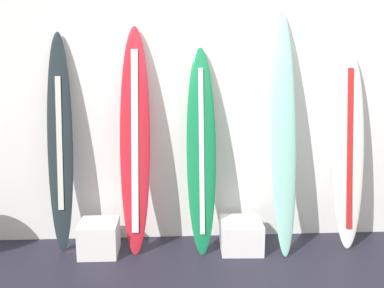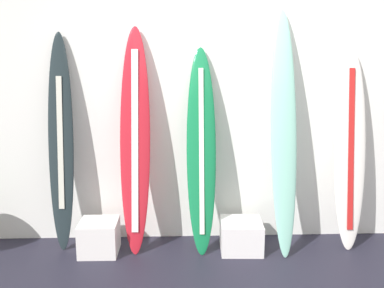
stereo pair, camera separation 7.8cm
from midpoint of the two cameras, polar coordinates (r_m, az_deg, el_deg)
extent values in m
cube|color=white|center=(4.32, 3.81, 5.98)|extent=(7.20, 0.20, 2.80)
ellipsoid|color=#1E282B|center=(4.21, -17.42, 0.06)|extent=(0.25, 0.31, 2.03)
cube|color=beige|center=(4.19, -17.51, 0.03)|extent=(0.06, 0.16, 1.22)
ellipsoid|color=red|center=(4.03, -8.04, 0.34)|extent=(0.30, 0.43, 2.09)
cube|color=white|center=(4.00, -8.07, 0.33)|extent=(0.07, 0.30, 1.65)
ellipsoid|color=#137240|center=(4.03, 0.67, -0.92)|extent=(0.27, 0.47, 1.90)
cube|color=white|center=(3.99, 0.70, -0.92)|extent=(0.04, 0.33, 1.50)
ellipsoid|color=#88CBB6|center=(4.07, 11.37, 1.46)|extent=(0.24, 0.55, 2.24)
cone|color=black|center=(4.19, 11.38, -11.45)|extent=(0.07, 0.09, 0.11)
ellipsoid|color=silver|center=(4.37, 19.37, -0.55)|extent=(0.32, 0.40, 1.90)
cube|color=red|center=(4.34, 19.53, -0.57)|extent=(0.07, 0.27, 1.50)
cone|color=black|center=(4.51, 19.14, -10.58)|extent=(0.07, 0.09, 0.11)
cube|color=silver|center=(4.24, 5.93, -11.82)|extent=(0.40, 0.40, 0.29)
cube|color=white|center=(4.23, -12.62, -11.92)|extent=(0.35, 0.35, 0.31)
camera|label=1|loc=(0.04, -90.55, -0.12)|focal=40.65mm
camera|label=2|loc=(0.04, 89.45, 0.12)|focal=40.65mm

